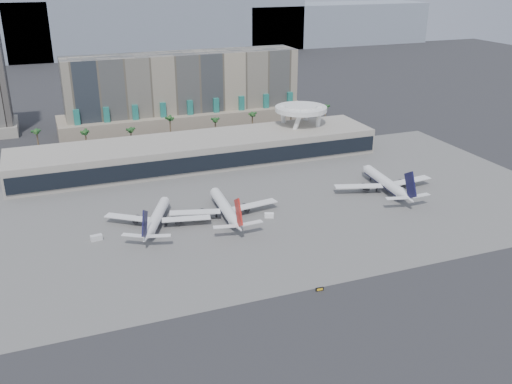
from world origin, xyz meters
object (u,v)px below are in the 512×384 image
object	(u,v)px
airliner_left	(157,217)
airliner_centre	(225,208)
service_vehicle_b	(269,215)
taxiway_sign	(320,289)
airliner_right	(386,183)
service_vehicle_a	(96,238)

from	to	relation	value
airliner_left	airliner_centre	distance (m)	25.53
airliner_left	airliner_centre	bearing A→B (deg)	21.27
service_vehicle_b	taxiway_sign	xyz separation A→B (m)	(-5.55, -52.40, -0.33)
airliner_left	service_vehicle_b	bearing A→B (deg)	13.33
airliner_right	service_vehicle_b	world-z (taller)	airliner_right
airliner_left	taxiway_sign	world-z (taller)	airliner_left
airliner_centre	airliner_right	distance (m)	69.61
airliner_left	airliner_right	distance (m)	95.12
airliner_centre	taxiway_sign	world-z (taller)	airliner_centre
airliner_left	service_vehicle_b	size ratio (longest dim) A/B	11.02
airliner_left	airliner_right	size ratio (longest dim) A/B	0.83
airliner_right	service_vehicle_a	bearing A→B (deg)	-173.14
airliner_right	service_vehicle_b	distance (m)	55.23
airliner_left	service_vehicle_a	size ratio (longest dim) A/B	9.60
service_vehicle_a	airliner_right	bearing A→B (deg)	-5.54
airliner_right	taxiway_sign	size ratio (longest dim) A/B	18.37
airliner_left	airliner_right	bearing A→B (deg)	23.52
service_vehicle_a	service_vehicle_b	distance (m)	62.13
airliner_left	service_vehicle_a	bearing A→B (deg)	-146.45
service_vehicle_b	taxiway_sign	bearing A→B (deg)	-74.43
airliner_centre	airliner_left	bearing A→B (deg)	-179.18
service_vehicle_b	taxiway_sign	world-z (taller)	service_vehicle_b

